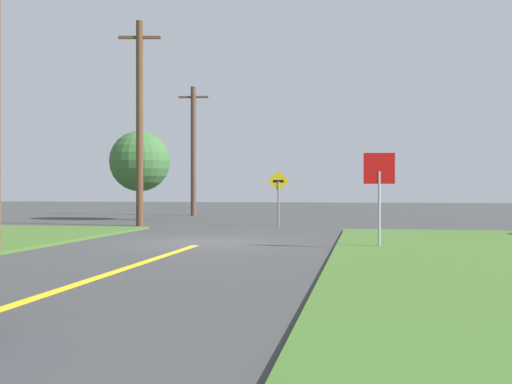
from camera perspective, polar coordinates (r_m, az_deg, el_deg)
name	(u,v)px	position (r m, az deg, el deg)	size (l,w,h in m)	color
ground_plane	(204,243)	(18.11, -4.78, -4.68)	(120.00, 120.00, 0.00)	#3D3D3D
lane_stripe_center	(80,283)	(10.61, -15.92, -8.10)	(0.20, 14.00, 0.01)	yellow
stop_sign	(379,181)	(16.41, 11.28, 1.02)	(0.81, 0.12, 2.50)	#9EA0A8
utility_pole_mid	(140,121)	(27.07, -10.67, 6.46)	(1.79, 0.45, 8.77)	brown
utility_pole_far	(193,150)	(37.56, -5.78, 3.91)	(1.80, 0.33, 7.77)	brown
direction_sign	(278,192)	(25.90, 2.08, 0.02)	(0.90, 0.10, 2.36)	slate
oak_tree_left	(140,162)	(32.44, -10.66, 2.78)	(3.11, 3.11, 4.58)	brown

